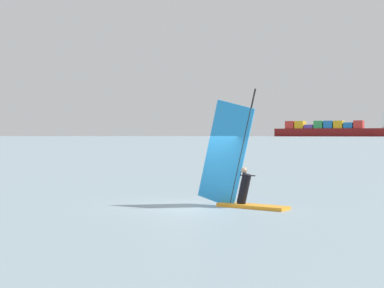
# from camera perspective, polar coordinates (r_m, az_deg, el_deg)

# --- Properties ---
(ground_plane) EXTENTS (4000.00, 4000.00, 0.00)m
(ground_plane) POSITION_cam_1_polar(r_m,az_deg,el_deg) (20.69, 0.12, -6.17)
(ground_plane) COLOR gray
(windsurfer) EXTENTS (3.62, 0.91, 4.22)m
(windsurfer) POSITION_cam_1_polar(r_m,az_deg,el_deg) (20.81, 4.53, -3.24)
(windsurfer) COLOR orange
(windsurfer) RESTS_ON ground_plane
(cargo_ship) EXTENTS (170.58, 47.10, 36.81)m
(cargo_ship) POSITION_cam_1_polar(r_m,az_deg,el_deg) (816.25, 13.94, 1.38)
(cargo_ship) COLOR maroon
(cargo_ship) RESTS_ON ground_plane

